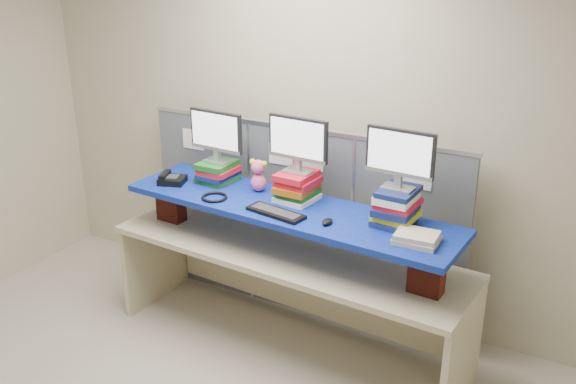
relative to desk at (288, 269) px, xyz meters
The scene contains 18 objects.
room 1.51m from the desk, 96.91° to the right, with size 5.00×4.00×2.80m.
cubicle_partition 0.53m from the desk, 107.78° to the left, with size 2.60×0.06×1.53m.
desk is the anchor object (origin of this frame).
brick_pier_left 1.06m from the desk, behind, with size 0.21×0.11×0.28m, color maroon.
brick_pier_right 1.06m from the desk, ahead, with size 0.21×0.11×0.28m, color maroon.
blue_board 0.46m from the desk, ahead, with size 2.40×0.60×0.04m, color #0B0B8A.
book_stack_left 0.90m from the desk, 166.10° to the left, with size 0.28×0.30×0.15m.
book_stack_center 0.60m from the desk, 86.33° to the left, with size 0.27×0.31×0.21m.
book_stack_right 0.95m from the desk, ahead, with size 0.27×0.31×0.24m.
monitor_left 1.10m from the desk, 166.33° to the left, with size 0.44×0.14×0.38m.
monitor_center 0.92m from the desk, 84.09° to the left, with size 0.44×0.14×0.38m.
monitor_right 1.20m from the desk, ahead, with size 0.44×0.14×0.38m.
keyboard 0.52m from the desk, 90.95° to the right, with size 0.43×0.20×0.03m.
mouse 0.63m from the desk, 21.80° to the right, with size 0.06×0.10×0.03m, color black.
desk_phone 1.09m from the desk, behind, with size 0.23×0.22×0.08m.
headset 0.72m from the desk, 165.94° to the right, with size 0.18×0.18×0.02m, color black.
plush_toy 0.70m from the desk, 155.81° to the left, with size 0.14×0.10×0.23m.
binder_stack 1.08m from the desk, ahead, with size 0.27×0.22×0.06m.
Camera 1 is at (2.04, -2.22, 2.80)m, focal length 40.00 mm.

